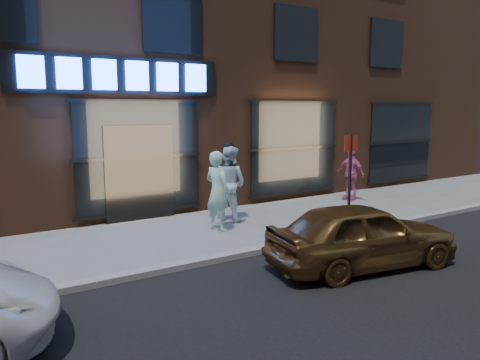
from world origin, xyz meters
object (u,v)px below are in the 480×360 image
object	(u,v)px
man_cap	(229,183)
sign_post	(350,174)
man_bowtie	(218,191)
gold_sedan	(362,235)
passerby	(350,174)

from	to	relation	value
man_cap	sign_post	world-z (taller)	sign_post
man_bowtie	gold_sedan	size ratio (longest dim) A/B	0.53
man_bowtie	sign_post	size ratio (longest dim) A/B	0.83
man_cap	passerby	xyz separation A→B (m)	(4.51, 0.22, -0.14)
man_cap	sign_post	xyz separation A→B (m)	(1.68, -2.49, 0.41)
man_bowtie	man_cap	distance (m)	1.05
passerby	gold_sedan	distance (m)	6.32
man_bowtie	man_cap	size ratio (longest dim) A/B	0.98
man_bowtie	passerby	world-z (taller)	man_bowtie
man_bowtie	passerby	distance (m)	5.35
gold_sedan	sign_post	size ratio (longest dim) A/B	1.56
passerby	sign_post	distance (m)	3.96
gold_sedan	sign_post	xyz separation A→B (m)	(1.55, 1.85, 0.76)
sign_post	man_bowtie	bearing A→B (deg)	150.91
passerby	gold_sedan	bearing A→B (deg)	-53.07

